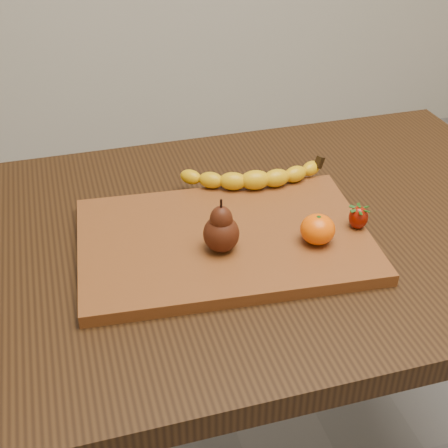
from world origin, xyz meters
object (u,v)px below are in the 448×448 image
object	(u,v)px
cutting_board	(224,240)
mandarin	(318,229)
table	(271,270)
pear	(221,225)

from	to	relation	value
cutting_board	mandarin	size ratio (longest dim) A/B	8.40
table	pear	world-z (taller)	pear
cutting_board	mandarin	bearing A→B (deg)	-18.81
cutting_board	pear	xyz separation A→B (m)	(-0.01, -0.03, 0.05)
cutting_board	table	bearing A→B (deg)	24.94
cutting_board	mandarin	world-z (taller)	mandarin
pear	table	bearing A→B (deg)	32.28
table	cutting_board	xyz separation A→B (m)	(-0.10, -0.04, 0.11)
table	pear	xyz separation A→B (m)	(-0.11, -0.07, 0.16)
table	cutting_board	bearing A→B (deg)	-159.84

